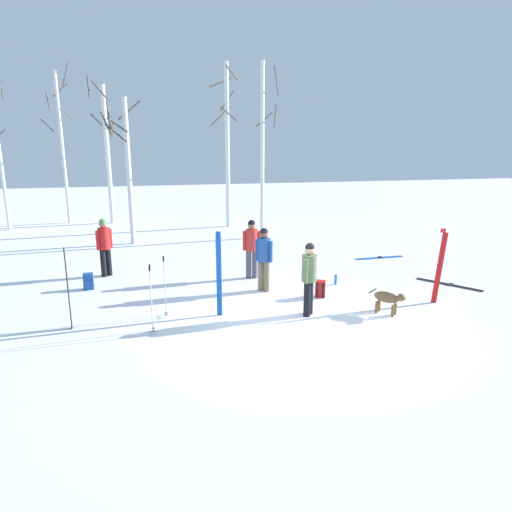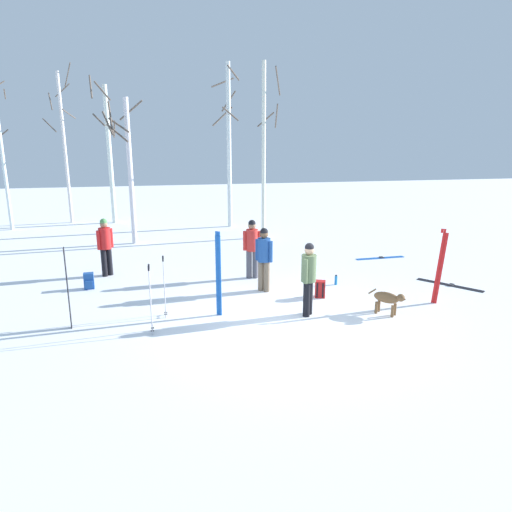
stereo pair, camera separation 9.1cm
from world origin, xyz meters
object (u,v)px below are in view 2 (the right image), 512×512
(backpack_0, at_px, (320,289))
(backpack_1, at_px, (89,281))
(ski_poles_0, at_px, (150,297))
(birch_tree_0, at_px, (1,149))
(water_bottle_0, at_px, (336,280))
(birch_tree_4, at_px, (229,143))
(dog, at_px, (388,299))
(birch_tree_2, at_px, (109,152))
(birch_tree_5, at_px, (264,150))
(ski_pair_lying_1, at_px, (450,285))
(person_0, at_px, (252,245))
(birch_tree_3, at_px, (129,167))
(birch_tree_1, at_px, (64,145))
(ski_pair_planted_0, at_px, (440,267))
(ski_pair_lying_0, at_px, (380,258))
(person_2, at_px, (105,243))
(ski_poles_1, at_px, (164,285))
(ski_pair_planted_1, at_px, (218,274))
(person_1, at_px, (309,274))
(ski_pair_planted_2, at_px, (68,289))
(person_3, at_px, (264,255))

(backpack_0, xyz_separation_m, backpack_1, (-5.93, 1.84, 0.00))
(ski_poles_0, relative_size, birch_tree_0, 0.22)
(water_bottle_0, xyz_separation_m, birch_tree_4, (-1.71, 9.03, 3.55))
(ski_poles_0, height_order, birch_tree_0, birch_tree_0)
(dog, distance_m, birch_tree_0, 17.32)
(birch_tree_2, bearing_deg, birch_tree_5, -36.05)
(ski_pair_lying_1, xyz_separation_m, birch_tree_2, (-10.05, 11.64, 3.27))
(ski_pair_lying_1, bearing_deg, person_0, 161.56)
(birch_tree_3, bearing_deg, dog, -54.44)
(birch_tree_1, bearing_deg, ski_pair_planted_0, -50.79)
(ski_pair_lying_0, relative_size, birch_tree_0, 0.26)
(person_2, xyz_separation_m, water_bottle_0, (6.34, -2.13, -0.85))
(person_2, distance_m, water_bottle_0, 6.74)
(ski_poles_1, bearing_deg, backpack_0, 8.45)
(dog, relative_size, ski_pair_planted_1, 0.35)
(water_bottle_0, height_order, birch_tree_1, birch_tree_1)
(person_0, bearing_deg, ski_pair_lying_0, 16.12)
(ski_pair_planted_0, distance_m, backpack_1, 9.10)
(ski_pair_planted_1, bearing_deg, person_1, -11.04)
(water_bottle_0, distance_m, birch_tree_5, 7.25)
(ski_poles_0, height_order, backpack_0, ski_poles_0)
(ski_pair_planted_2, distance_m, birch_tree_2, 12.93)
(dog, relative_size, ski_pair_planted_2, 0.39)
(birch_tree_5, bearing_deg, ski_poles_1, -116.86)
(person_1, xyz_separation_m, ski_pair_planted_0, (3.37, 0.12, -0.04))
(dog, bearing_deg, person_3, 137.95)
(birch_tree_4, bearing_deg, person_0, -93.35)
(person_1, distance_m, birch_tree_3, 9.61)
(person_3, xyz_separation_m, ski_pair_planted_0, (4.00, -1.76, -0.04))
(ski_pair_planted_2, xyz_separation_m, birch_tree_4, (4.98, 10.77, 2.79))
(person_0, bearing_deg, birch_tree_3, 124.88)
(birch_tree_2, xyz_separation_m, birch_tree_3, (1.14, -4.65, -0.37))
(ski_pair_planted_1, relative_size, birch_tree_4, 0.28)
(ski_pair_planted_1, xyz_separation_m, birch_tree_5, (2.77, 8.03, 2.49))
(ski_pair_planted_1, xyz_separation_m, birch_tree_2, (-3.51, 12.60, 2.30))
(ski_pair_lying_1, relative_size, backpack_0, 3.45)
(person_0, bearing_deg, dog, -53.42)
(person_2, distance_m, ski_pair_lying_1, 9.88)
(ski_poles_1, relative_size, backpack_1, 3.24)
(ski_poles_1, bearing_deg, birch_tree_5, 63.14)
(dog, distance_m, ski_pair_planted_1, 3.95)
(person_3, height_order, birch_tree_5, birch_tree_5)
(person_2, bearing_deg, ski_poles_1, -65.24)
(ski_pair_planted_1, bearing_deg, ski_pair_planted_2, -178.09)
(person_2, relative_size, ski_poles_1, 1.20)
(dog, height_order, ski_pair_lying_0, dog)
(ski_pair_planted_0, height_order, ski_poles_1, ski_pair_planted_0)
(backpack_1, bearing_deg, birch_tree_0, 116.29)
(dog, bearing_deg, ski_pair_planted_2, 175.00)
(backpack_0, height_order, birch_tree_4, birch_tree_4)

